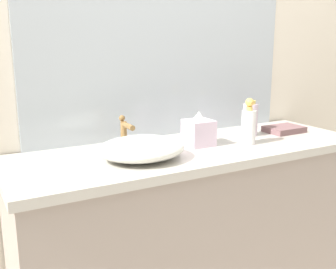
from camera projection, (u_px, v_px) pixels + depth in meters
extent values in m
cube|color=silver|center=(150.00, 60.00, 2.02)|extent=(6.00, 0.06, 2.60)
cube|color=gray|center=(192.00, 241.00, 1.96)|extent=(1.65, 0.53, 0.88)
cube|color=#B3AEA3|center=(193.00, 151.00, 1.86)|extent=(1.69, 0.57, 0.04)
cube|color=#B2BCC6|center=(164.00, 45.00, 2.00)|extent=(1.43, 0.01, 0.92)
ellipsoid|color=silver|center=(142.00, 148.00, 1.66)|extent=(0.37, 0.32, 0.09)
cylinder|color=brown|center=(124.00, 135.00, 1.82)|extent=(0.03, 0.03, 0.13)
cylinder|color=brown|center=(128.00, 126.00, 1.76)|extent=(0.02, 0.10, 0.02)
sphere|color=brown|center=(122.00, 118.00, 1.82)|extent=(0.03, 0.03, 0.03)
cylinder|color=white|center=(248.00, 127.00, 1.90)|extent=(0.07, 0.07, 0.16)
cylinder|color=#DBB351|center=(249.00, 109.00, 1.88)|extent=(0.03, 0.03, 0.02)
sphere|color=gold|center=(250.00, 102.00, 1.87)|extent=(0.04, 0.04, 0.04)
cylinder|color=#DFAC53|center=(251.00, 103.00, 1.86)|extent=(0.02, 0.02, 0.02)
cylinder|color=silver|center=(250.00, 120.00, 2.07)|extent=(0.08, 0.08, 0.16)
cylinder|color=#CEB353|center=(251.00, 102.00, 2.05)|extent=(0.05, 0.05, 0.02)
cube|color=silver|center=(199.00, 133.00, 1.88)|extent=(0.12, 0.12, 0.12)
cone|color=white|center=(199.00, 116.00, 1.86)|extent=(0.07, 0.07, 0.04)
cube|color=#725153|center=(284.00, 129.00, 2.16)|extent=(0.20, 0.15, 0.03)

